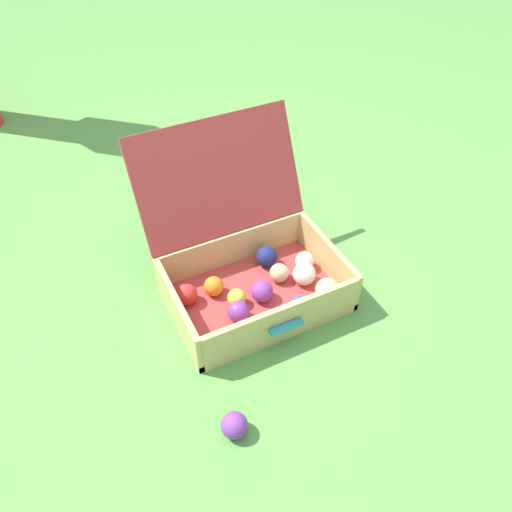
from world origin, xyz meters
name	(u,v)px	position (x,y,z in m)	size (l,w,h in m)	color
ground_plane	(243,303)	(0.00, 0.00, 0.00)	(16.00, 16.00, 0.00)	#569342
open_suitcase	(250,263)	(0.05, 0.06, 0.11)	(0.56, 0.59, 0.50)	#B23838
stray_ball_on_grass	(234,425)	(-0.22, -0.41, 0.04)	(0.07, 0.07, 0.07)	purple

